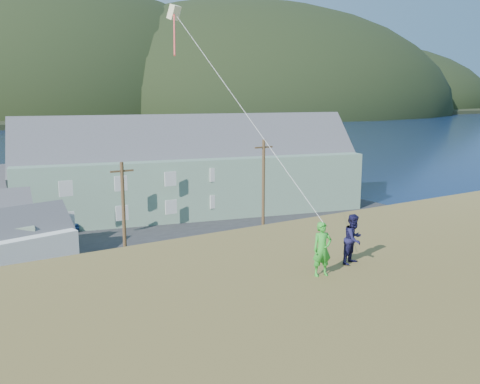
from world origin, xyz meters
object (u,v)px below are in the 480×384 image
(shed_white, at_px, (24,239))
(kite_flyer_green, at_px, (322,249))
(kite_flyer_navy, at_px, (354,239))
(lodge, at_px, (192,168))
(shed_palegreen_far, at_px, (18,194))

(shed_white, bearing_deg, kite_flyer_green, -92.49)
(shed_white, distance_m, kite_flyer_navy, 29.98)
(lodge, distance_m, shed_palegreen_far, 18.50)
(lodge, xyz_separation_m, shed_palegreen_far, (-17.00, 6.92, -2.31))
(shed_white, height_order, kite_flyer_green, kite_flyer_green)
(lodge, relative_size, shed_white, 4.94)
(lodge, distance_m, shed_white, 22.22)
(kite_flyer_green, relative_size, kite_flyer_navy, 1.02)
(lodge, xyz_separation_m, shed_white, (-19.53, -10.21, -2.85))
(shed_palegreen_far, bearing_deg, kite_flyer_green, -99.48)
(lodge, height_order, kite_flyer_green, lodge)
(shed_white, height_order, shed_palegreen_far, shed_palegreen_far)
(shed_white, height_order, kite_flyer_navy, kite_flyer_navy)
(lodge, relative_size, kite_flyer_navy, 21.39)
(lodge, distance_m, kite_flyer_green, 42.25)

